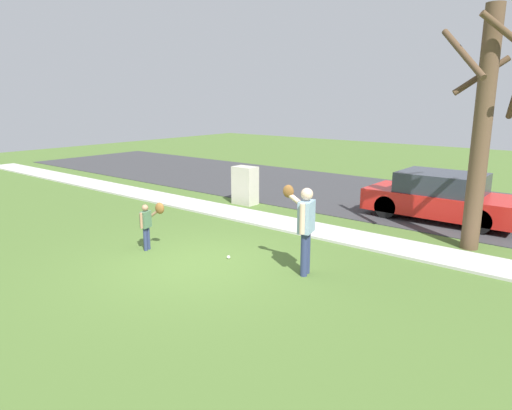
{
  "coord_description": "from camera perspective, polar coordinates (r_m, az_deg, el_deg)",
  "views": [
    {
      "loc": [
        6.62,
        -6.22,
        3.36
      ],
      "look_at": [
        0.27,
        1.61,
        1.0
      ],
      "focal_mm": 32.19,
      "sensor_mm": 36.0,
      "label": 1
    }
  ],
  "objects": [
    {
      "name": "baseball",
      "position": [
        9.89,
        -3.43,
        -6.49
      ],
      "size": [
        0.07,
        0.07,
        0.07
      ],
      "primitive_type": "sphere",
      "color": "white",
      "rests_on": "ground"
    },
    {
      "name": "person_child",
      "position": [
        10.52,
        -13.12,
        -1.8
      ],
      "size": [
        0.46,
        0.51,
        1.09
      ],
      "rotation": [
        0.0,
        0.0,
        0.27
      ],
      "color": "navy",
      "rests_on": "ground"
    },
    {
      "name": "parked_hatchback_red",
      "position": [
        13.8,
        21.93,
        0.92
      ],
      "size": [
        4.0,
        1.75,
        1.33
      ],
      "color": "red",
      "rests_on": "road_surface"
    },
    {
      "name": "ground_plane",
      "position": [
        12.23,
        4.62,
        -2.82
      ],
      "size": [
        48.0,
        48.0,
        0.0
      ],
      "primitive_type": "plane",
      "color": "#4C6B2D"
    },
    {
      "name": "person_adult",
      "position": [
        8.8,
        6.03,
        -2.08
      ],
      "size": [
        0.8,
        0.59,
        1.72
      ],
      "rotation": [
        0.0,
        0.0,
        -2.87
      ],
      "color": "navy",
      "rests_on": "ground"
    },
    {
      "name": "road_surface",
      "position": [
        16.58,
        14.66,
        1.08
      ],
      "size": [
        36.0,
        6.8,
        0.02
      ],
      "primitive_type": "cube",
      "color": "#38383A",
      "rests_on": "ground"
    },
    {
      "name": "sidewalk_strip",
      "position": [
        12.3,
        4.88,
        -2.58
      ],
      "size": [
        36.0,
        1.2,
        0.06
      ],
      "primitive_type": "cube",
      "color": "beige",
      "rests_on": "ground"
    },
    {
      "name": "street_tree_near",
      "position": [
        11.15,
        26.31,
        8.91
      ],
      "size": [
        1.85,
        1.88,
        5.25
      ],
      "color": "brown",
      "rests_on": "ground"
    },
    {
      "name": "utility_cabinet",
      "position": [
        14.79,
        -1.36,
        2.45
      ],
      "size": [
        0.75,
        0.5,
        1.22
      ],
      "primitive_type": "cube",
      "color": "beige",
      "rests_on": "ground"
    }
  ]
}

